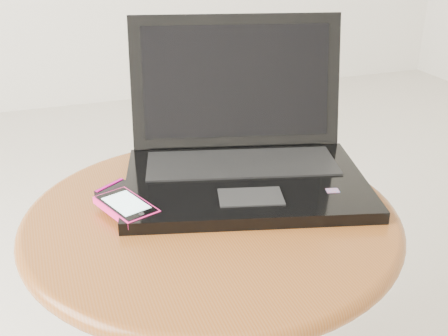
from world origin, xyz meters
name	(u,v)px	position (x,y,z in m)	size (l,w,h in m)	color
table	(212,264)	(-0.05, -0.09, 0.36)	(0.58, 0.58, 0.46)	brown
laptop	(242,152)	(0.04, 0.01, 0.51)	(0.46, 0.42, 0.26)	black
phone_black	(132,196)	(-0.16, -0.01, 0.47)	(0.11, 0.13, 0.01)	black
phone_pink	(126,207)	(-0.18, -0.06, 0.48)	(0.09, 0.12, 0.01)	#FA1F7C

